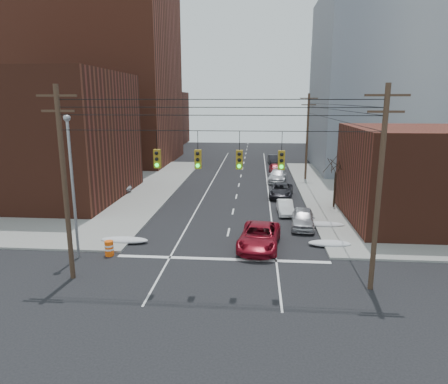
% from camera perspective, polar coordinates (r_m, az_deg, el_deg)
% --- Properties ---
extents(ground, '(160.00, 160.00, 0.00)m').
position_cam_1_polar(ground, '(20.66, -1.83, -16.48)').
color(ground, black).
rests_on(ground, ground).
extents(sidewalk_nw, '(40.00, 40.00, 0.15)m').
position_cam_1_polar(sidewalk_nw, '(54.42, -27.74, 0.79)').
color(sidewalk_nw, gray).
rests_on(sidewalk_nw, ground).
extents(building_brick_tall, '(24.00, 20.00, 30.00)m').
position_cam_1_polar(building_brick_tall, '(71.01, -17.61, 16.31)').
color(building_brick_tall, brown).
rests_on(building_brick_tall, ground).
extents(building_brick_near, '(20.00, 16.00, 13.00)m').
position_cam_1_polar(building_brick_near, '(46.73, -26.59, 7.14)').
color(building_brick_near, '#502418').
rests_on(building_brick_near, ground).
extents(building_brick_far, '(22.00, 18.00, 12.00)m').
position_cam_1_polar(building_brick_far, '(96.16, -12.50, 10.20)').
color(building_brick_far, '#502418').
rests_on(building_brick_far, ground).
extents(building_office, '(22.00, 20.00, 25.00)m').
position_cam_1_polar(building_office, '(65.03, 23.25, 14.03)').
color(building_office, gray).
rests_on(building_office, ground).
extents(building_glass, '(20.00, 18.00, 22.00)m').
position_cam_1_polar(building_glass, '(90.56, 19.19, 12.82)').
color(building_glass, gray).
rests_on(building_glass, ground).
extents(utility_pole_left, '(2.20, 0.28, 11.00)m').
position_cam_1_polar(utility_pole_left, '(23.81, -21.85, 1.45)').
color(utility_pole_left, '#473323').
rests_on(utility_pole_left, ground).
extents(utility_pole_right, '(2.20, 0.28, 11.00)m').
position_cam_1_polar(utility_pole_right, '(22.26, 21.30, 0.75)').
color(utility_pole_right, '#473323').
rests_on(utility_pole_right, ground).
extents(utility_pole_far, '(2.20, 0.28, 11.00)m').
position_cam_1_polar(utility_pole_far, '(52.44, 11.80, 7.93)').
color(utility_pole_far, '#473323').
rests_on(utility_pole_far, ground).
extents(traffic_signals, '(17.00, 0.42, 2.02)m').
position_cam_1_polar(traffic_signals, '(21.14, -0.80, 4.85)').
color(traffic_signals, black).
rests_on(traffic_signals, ground).
extents(street_light, '(0.44, 0.44, 9.32)m').
position_cam_1_polar(street_light, '(26.94, -20.91, 2.25)').
color(street_light, gray).
rests_on(street_light, ground).
extents(bare_tree, '(2.09, 2.20, 4.93)m').
position_cam_1_polar(bare_tree, '(39.38, 15.56, 1.02)').
color(bare_tree, black).
rests_on(bare_tree, ground).
extents(snow_nw, '(3.50, 1.08, 0.42)m').
position_cam_1_polar(snow_nw, '(30.18, -14.03, -6.67)').
color(snow_nw, silver).
rests_on(snow_nw, ground).
extents(snow_ne, '(3.00, 1.08, 0.42)m').
position_cam_1_polar(snow_ne, '(29.60, 14.84, -7.11)').
color(snow_ne, silver).
rests_on(snow_ne, ground).
extents(snow_east_far, '(4.00, 1.08, 0.42)m').
position_cam_1_polar(snow_east_far, '(33.80, 13.54, -4.51)').
color(snow_east_far, silver).
rests_on(snow_east_far, ground).
extents(red_pickup, '(3.32, 6.10, 1.62)m').
position_cam_1_polar(red_pickup, '(28.31, 5.08, -6.35)').
color(red_pickup, maroon).
rests_on(red_pickup, ground).
extents(parked_car_a, '(2.27, 4.70, 1.55)m').
position_cam_1_polar(parked_car_a, '(33.16, 11.21, -3.71)').
color(parked_car_a, '#B1B0B5').
rests_on(parked_car_a, ground).
extents(parked_car_b, '(1.43, 3.82, 1.25)m').
position_cam_1_polar(parked_car_b, '(36.87, 8.74, -2.16)').
color(parked_car_b, white).
rests_on(parked_car_b, ground).
extents(parked_car_c, '(2.94, 5.34, 1.42)m').
position_cam_1_polar(parked_car_c, '(43.20, 8.16, 0.21)').
color(parked_car_c, black).
rests_on(parked_car_c, ground).
extents(parked_car_d, '(2.83, 5.57, 1.55)m').
position_cam_1_polar(parked_car_d, '(51.24, 7.64, 2.31)').
color(parked_car_d, silver).
rests_on(parked_car_d, ground).
extents(parked_car_e, '(1.87, 4.20, 1.40)m').
position_cam_1_polar(parked_car_e, '(57.15, 7.35, 3.35)').
color(parked_car_e, maroon).
rests_on(parked_car_e, ground).
extents(parked_car_f, '(1.72, 4.24, 1.37)m').
position_cam_1_polar(parked_car_f, '(66.22, 7.01, 4.66)').
color(parked_car_f, black).
rests_on(parked_car_f, ground).
extents(lot_car_a, '(4.38, 2.62, 1.36)m').
position_cam_1_polar(lot_car_a, '(47.28, -16.44, 1.07)').
color(lot_car_a, silver).
rests_on(lot_car_a, sidewalk_nw).
extents(lot_car_b, '(4.97, 3.32, 1.27)m').
position_cam_1_polar(lot_car_b, '(46.38, -15.68, 0.83)').
color(lot_car_b, silver).
rests_on(lot_car_b, sidewalk_nw).
extents(lot_car_c, '(4.75, 2.04, 1.36)m').
position_cam_1_polar(lot_car_c, '(45.84, -21.75, 0.31)').
color(lot_car_c, black).
rests_on(lot_car_c, sidewalk_nw).
extents(lot_car_d, '(4.06, 2.25, 1.31)m').
position_cam_1_polar(lot_car_d, '(49.83, -21.29, 1.26)').
color(lot_car_d, '#B3B4B9').
rests_on(lot_car_d, sidewalk_nw).
extents(construction_barrel, '(0.61, 0.61, 1.03)m').
position_cam_1_polar(construction_barrel, '(27.94, -16.08, -7.72)').
color(construction_barrel, '#FF590D').
rests_on(construction_barrel, ground).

